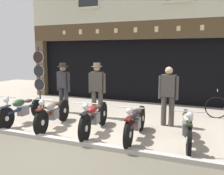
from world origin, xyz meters
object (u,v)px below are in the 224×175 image
object	(u,v)px
shopkeeper_center	(97,87)
advert_board_near	(186,60)
salesman_right	(168,93)
motorcycle_center	(94,117)
motorcycle_left	(22,109)
motorcycle_center_right	(135,122)
motorcycle_right	(187,126)
tyre_sign_pole	(39,71)
motorcycle_center_left	(53,113)
salesman_left	(63,85)
advert_board_far	(219,60)

from	to	relation	value
shopkeeper_center	advert_board_near	size ratio (longest dim) A/B	1.72
shopkeeper_center	salesman_right	world-z (taller)	shopkeeper_center
motorcycle_center	salesman_right	world-z (taller)	salesman_right
motorcycle_left	shopkeeper_center	bearing A→B (deg)	-144.30
motorcycle_center_right	motorcycle_right	size ratio (longest dim) A/B	1.04
advert_board_near	tyre_sign_pole	bearing A→B (deg)	-165.69
shopkeeper_center	tyre_sign_pole	distance (m)	3.74
motorcycle_center_left	shopkeeper_center	size ratio (longest dim) A/B	1.12
motorcycle_center_right	tyre_sign_pole	xyz separation A→B (m)	(-5.16, 2.98, 0.83)
motorcycle_center	salesman_right	size ratio (longest dim) A/B	1.25
salesman_left	motorcycle_center	bearing A→B (deg)	149.36
motorcycle_center_right	shopkeeper_center	size ratio (longest dim) A/B	1.16
motorcycle_center	advert_board_far	world-z (taller)	advert_board_far
motorcycle_center_left	advert_board_near	distance (m)	5.58
salesman_right	advert_board_near	distance (m)	3.21
motorcycle_center	motorcycle_right	bearing A→B (deg)	174.59
motorcycle_left	advert_board_far	size ratio (longest dim) A/B	1.87
motorcycle_center	advert_board_near	xyz separation A→B (m)	(1.82, 4.43, 1.35)
motorcycle_right	advert_board_near	xyz separation A→B (m)	(-0.46, 4.36, 1.36)
motorcycle_right	shopkeeper_center	world-z (taller)	shopkeeper_center
motorcycle_left	motorcycle_center_right	bearing A→B (deg)	175.42
salesman_right	tyre_sign_pole	world-z (taller)	tyre_sign_pole
motorcycle_center	tyre_sign_pole	bearing A→B (deg)	-43.14
salesman_left	salesman_right	size ratio (longest dim) A/B	1.02
shopkeeper_center	salesman_right	xyz separation A→B (m)	(2.26, -0.12, -0.04)
motorcycle_center_left	motorcycle_center_right	distance (m)	2.37
motorcycle_left	motorcycle_right	world-z (taller)	motorcycle_right
motorcycle_right	tyre_sign_pole	bearing A→B (deg)	-32.62
advert_board_far	salesman_right	bearing A→B (deg)	-113.27
motorcycle_left	salesman_left	distance (m)	1.69
motorcycle_center_left	shopkeeper_center	distance (m)	1.71
advert_board_far	motorcycle_center_right	bearing A→B (deg)	-112.62
salesman_right	advert_board_far	world-z (taller)	advert_board_far
advert_board_near	advert_board_far	world-z (taller)	advert_board_far
salesman_left	salesman_right	distance (m)	3.61
motorcycle_right	salesman_right	world-z (taller)	salesman_right
motorcycle_right	advert_board_far	distance (m)	4.62
motorcycle_left	motorcycle_center_right	size ratio (longest dim) A/B	1.01
motorcycle_right	salesman_left	size ratio (longest dim) A/B	1.14
motorcycle_right	motorcycle_center_right	bearing A→B (deg)	-2.90
shopkeeper_center	advert_board_near	bearing A→B (deg)	-136.47
motorcycle_center_right	salesman_right	xyz separation A→B (m)	(0.54, 1.39, 0.50)
motorcycle_center_left	motorcycle_center	distance (m)	1.26
motorcycle_center_left	tyre_sign_pole	world-z (taller)	tyre_sign_pole
motorcycle_center_right	advert_board_far	xyz separation A→B (m)	(1.86, 4.47, 1.34)
salesman_left	motorcycle_left	bearing A→B (deg)	82.96
motorcycle_center_right	salesman_left	size ratio (longest dim) A/B	1.18
motorcycle_right	salesman_right	distance (m)	1.51
motorcycle_center	motorcycle_center_right	xyz separation A→B (m)	(1.11, -0.04, -0.00)
motorcycle_left	motorcycle_center	size ratio (longest dim) A/B	0.97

